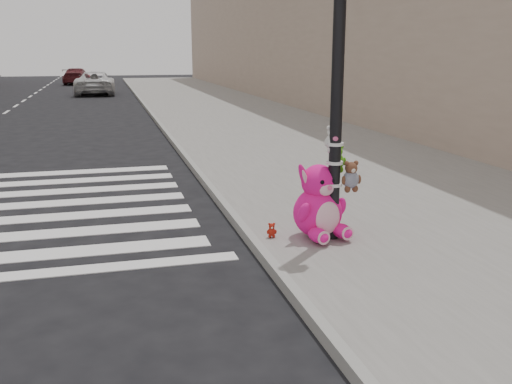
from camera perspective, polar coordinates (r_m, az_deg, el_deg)
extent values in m
plane|color=black|center=(5.77, -10.36, -13.48)|extent=(120.00, 120.00, 0.00)
cube|color=slate|center=(16.23, 4.49, 4.83)|extent=(7.00, 80.00, 0.14)
cube|color=gray|center=(15.45, -7.72, 4.28)|extent=(0.12, 80.00, 0.15)
cylinder|color=black|center=(7.52, 8.11, 10.05)|extent=(0.16, 0.16, 4.00)
cylinder|color=white|center=(7.71, 7.79, 0.74)|extent=(0.22, 0.22, 0.04)
cylinder|color=white|center=(7.64, 7.87, 2.93)|extent=(0.22, 0.22, 0.04)
cylinder|color=white|center=(7.60, 7.93, 4.78)|extent=(0.22, 0.22, 0.04)
ellipsoid|color=#FF1590|center=(7.59, 6.24, -4.55)|extent=(0.30, 0.41, 0.20)
ellipsoid|color=#FF1590|center=(7.80, 8.58, -4.09)|extent=(0.30, 0.41, 0.20)
ellipsoid|color=#FF1590|center=(7.85, 6.19, -2.02)|extent=(0.81, 0.73, 0.69)
ellipsoid|color=#F9BFD1|center=(7.68, 7.20, -2.60)|extent=(0.40, 0.22, 0.45)
sphere|color=#FF1590|center=(7.75, 6.28, 1.03)|extent=(0.57, 0.57, 0.47)
ellipsoid|color=#FF1590|center=(7.63, 4.88, 1.36)|extent=(0.34, 0.17, 0.47)
ellipsoid|color=#FF1590|center=(7.87, 7.48, 1.68)|extent=(0.34, 0.17, 0.47)
imported|color=silver|center=(36.94, -15.79, 10.45)|extent=(2.41, 5.05, 1.39)
imported|color=#56181E|center=(48.70, -17.50, 10.99)|extent=(2.18, 4.53, 1.27)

